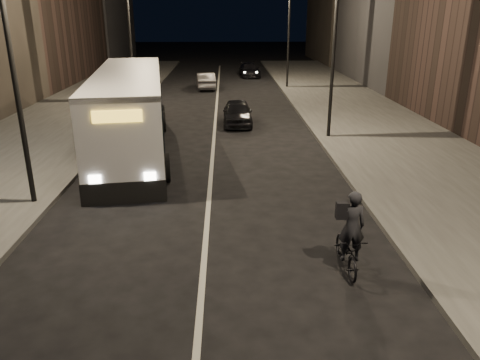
{
  "coord_description": "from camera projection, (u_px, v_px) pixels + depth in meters",
  "views": [
    {
      "loc": [
        0.57,
        -10.1,
        5.89
      ],
      "look_at": [
        0.96,
        2.05,
        1.5
      ],
      "focal_mm": 35.0,
      "sensor_mm": 36.0,
      "label": 1
    }
  ],
  "objects": [
    {
      "name": "ground",
      "position": [
        204.0,
        266.0,
        11.48
      ],
      "size": [
        180.0,
        180.0,
        0.0
      ],
      "primitive_type": "plane",
      "color": "black",
      "rests_on": "ground"
    },
    {
      "name": "sidewalk_right",
      "position": [
        374.0,
        127.0,
        24.87
      ],
      "size": [
        7.0,
        70.0,
        0.16
      ],
      "primitive_type": "cube",
      "color": "#393937",
      "rests_on": "ground"
    },
    {
      "name": "sidewalk_left",
      "position": [
        52.0,
        130.0,
        24.36
      ],
      "size": [
        7.0,
        70.0,
        0.16
      ],
      "primitive_type": "cube",
      "color": "#393937",
      "rests_on": "ground"
    },
    {
      "name": "streetlight_right_mid",
      "position": [
        330.0,
        24.0,
        21.1
      ],
      "size": [
        1.2,
        0.44,
        8.12
      ],
      "color": "black",
      "rests_on": "sidewalk_right"
    },
    {
      "name": "streetlight_right_far",
      "position": [
        286.0,
        19.0,
        36.14
      ],
      "size": [
        1.2,
        0.44,
        8.12
      ],
      "color": "black",
      "rests_on": "sidewalk_right"
    },
    {
      "name": "streetlight_left_near",
      "position": [
        16.0,
        31.0,
        13.26
      ],
      "size": [
        1.2,
        0.44,
        8.12
      ],
      "color": "black",
      "rests_on": "sidewalk_left"
    },
    {
      "name": "streetlight_left_far",
      "position": [
        133.0,
        20.0,
        30.18
      ],
      "size": [
        1.2,
        0.44,
        8.12
      ],
      "color": "black",
      "rests_on": "sidewalk_left"
    },
    {
      "name": "city_bus",
      "position": [
        130.0,
        108.0,
        20.49
      ],
      "size": [
        4.44,
        13.09,
        3.47
      ],
      "rotation": [
        0.0,
        0.0,
        0.14
      ],
      "color": "white",
      "rests_on": "ground"
    },
    {
      "name": "cyclist_on_bicycle",
      "position": [
        348.0,
        244.0,
        11.09
      ],
      "size": [
        0.65,
        1.82,
        2.09
      ],
      "rotation": [
        0.0,
        0.0,
        0.01
      ],
      "color": "black",
      "rests_on": "ground"
    },
    {
      "name": "car_near",
      "position": [
        237.0,
        113.0,
        25.64
      ],
      "size": [
        1.58,
        3.89,
        1.32
      ],
      "primitive_type": "imported",
      "rotation": [
        0.0,
        0.0,
        -0.01
      ],
      "color": "black",
      "rests_on": "ground"
    },
    {
      "name": "car_mid",
      "position": [
        206.0,
        81.0,
        37.5
      ],
      "size": [
        1.77,
        4.06,
        1.3
      ],
      "primitive_type": "imported",
      "rotation": [
        0.0,
        0.0,
        3.24
      ],
      "color": "#353537",
      "rests_on": "ground"
    },
    {
      "name": "car_far",
      "position": [
        250.0,
        70.0,
        44.64
      ],
      "size": [
        2.05,
        4.42,
        1.25
      ],
      "primitive_type": "imported",
      "rotation": [
        0.0,
        0.0,
        0.07
      ],
      "color": "black",
      "rests_on": "ground"
    }
  ]
}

